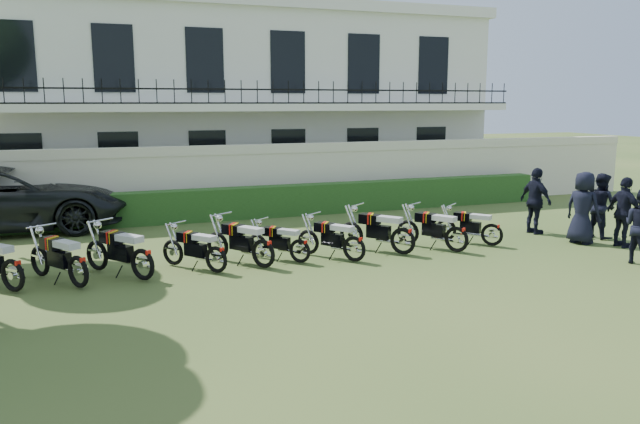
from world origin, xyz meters
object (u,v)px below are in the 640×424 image
Objects in this scene: motorcycle_3 at (216,253)px; officer_3 at (583,208)px; officer_2 at (624,212)px; officer_4 at (601,206)px; motorcycle_5 at (300,245)px; motorcycle_9 at (492,229)px; motorcycle_1 at (78,264)px; motorcycle_8 at (457,233)px; suv at (5,199)px; motorcycle_4 at (263,247)px; motorcycle_6 at (354,243)px; motorcycle_2 at (142,257)px; motorcycle_7 at (403,234)px; motorcycle_0 at (12,267)px; officer_5 at (536,201)px.

officer_3 reaches higher than motorcycle_3.
officer_2 is 1.14m from officer_4.
motorcycle_9 is at bearing -41.80° from motorcycle_5.
motorcycle_8 is at bearing -33.04° from motorcycle_1.
suv reaches higher than motorcycle_9.
motorcycle_4 is 0.93m from motorcycle_5.
motorcycle_6 is 7.18m from officer_2.
motorcycle_9 is at bearing -34.18° from motorcycle_4.
officer_3 is at bearing -38.65° from motorcycle_2.
officer_4 is (13.38, 0.22, 0.37)m from motorcycle_1.
motorcycle_7 is (6.11, 0.14, -0.01)m from motorcycle_2.
motorcycle_9 is (8.71, 0.19, -0.07)m from motorcycle_2.
officer_3 reaches higher than motorcycle_5.
motorcycle_0 is 0.90× the size of motorcycle_8.
motorcycle_4 is 0.26× the size of suv.
motorcycle_9 is 3.37m from officer_2.
motorcycle_0 is at bearing 85.75° from officer_2.
motorcycle_2 is at bearing 85.10° from officer_2.
officer_4 is (12.13, 0.11, 0.36)m from motorcycle_2.
officer_5 is at bearing -27.12° from motorcycle_1.
motorcycle_4 is at bearing -136.91° from suv.
motorcycle_1 is 4.78m from motorcycle_5.
suv is (-5.89, 6.58, 0.42)m from motorcycle_4.
motorcycle_5 is at bearing -28.70° from motorcycle_1.
motorcycle_1 reaches higher than motorcycle_0.
motorcycle_0 is 13.31m from officer_5.
motorcycle_3 is 0.86× the size of motorcycle_4.
officer_2 is at bearing -160.45° from officer_5.
officer_4 reaches higher than motorcycle_7.
motorcycle_4 is (1.06, 0.04, 0.05)m from motorcycle_3.
officer_3 is at bearing -48.93° from motorcycle_9.
motorcycle_2 is 0.98× the size of officer_4.
motorcycle_7 is (3.50, 0.04, 0.01)m from motorcycle_4.
motorcycle_6 is 0.24× the size of suv.
motorcycle_5 is at bearing -40.16° from motorcycle_0.
motorcycle_9 reaches higher than motorcycle_5.
officer_2 is at bearing -49.39° from motorcycle_7.
motorcycle_7 is 1.14× the size of motorcycle_9.
suv is at bearing 73.52° from motorcycle_1.
motorcycle_6 is (2.13, -0.18, -0.04)m from motorcycle_4.
officer_2 is (14.28, -1.03, 0.38)m from motorcycle_0.
motorcycle_8 is at bearing 154.92° from motorcycle_9.
motorcycle_0 is 0.93× the size of motorcycle_4.
officer_5 is (12.06, 1.27, 0.41)m from motorcycle_1.
motorcycle_7 reaches higher than motorcycle_0.
motorcycle_4 is 6.10m from motorcycle_9.
officer_5 reaches higher than motorcycle_2.
motorcycle_6 is at bearing 148.11° from motorcycle_8.
motorcycle_5 is at bearing 86.37° from officer_4.
motorcycle_7 is (8.55, 0.10, 0.00)m from motorcycle_0.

